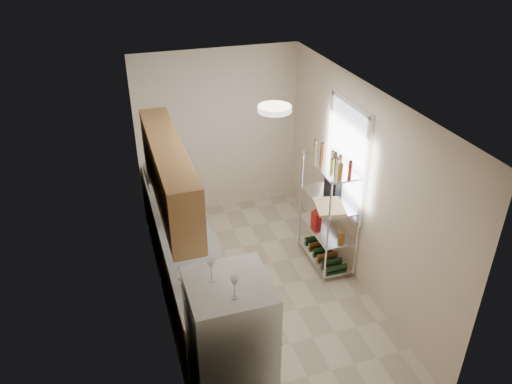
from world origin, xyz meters
TOP-DOWN VIEW (x-y plane):
  - room at (0.00, 0.00)m, footprint 2.52×4.42m
  - counter_run at (-0.92, 0.44)m, footprint 0.63×3.51m
  - upper_cabinets at (-1.05, 0.10)m, footprint 0.33×2.20m
  - range_hood at (-1.00, 0.90)m, footprint 0.50×0.60m
  - window at (1.23, 0.35)m, footprint 0.06×1.00m
  - bakers_rack at (1.00, 0.30)m, footprint 0.45×0.90m
  - ceiling_dome at (0.00, -0.30)m, footprint 0.34×0.34m
  - refrigerator at (-0.87, -1.69)m, footprint 0.69×0.69m
  - wine_glass_a at (-0.87, -1.87)m, footprint 0.07×0.07m
  - wine_glass_b at (-0.99, -1.61)m, footprint 0.08×0.08m
  - rice_cooker at (-0.91, 0.55)m, footprint 0.26×0.26m
  - frying_pan_large at (-0.97, 0.69)m, footprint 0.30×0.30m
  - frying_pan_small at (-0.90, 0.91)m, footprint 0.25×0.25m
  - cutting_board at (0.91, 0.10)m, footprint 0.43×0.51m
  - espresso_machine at (1.15, 0.49)m, footprint 0.21×0.27m
  - storage_bag at (0.92, 0.48)m, footprint 0.11×0.14m

SIDE VIEW (x-z plane):
  - counter_run at x=-0.92m, z-range 0.00..0.90m
  - storage_bag at x=0.92m, z-range 0.56..0.71m
  - refrigerator at x=-0.87m, z-range 0.00..1.67m
  - frying_pan_small at x=-0.90m, z-range 0.90..0.94m
  - frying_pan_large at x=-0.97m, z-range 0.90..0.94m
  - rice_cooker at x=-0.91m, z-range 0.90..1.11m
  - cutting_board at x=0.91m, z-range 1.01..1.04m
  - bakers_rack at x=1.00m, z-range 0.24..1.97m
  - espresso_machine at x=1.15m, z-range 1.01..1.28m
  - room at x=0.00m, z-range -0.01..2.61m
  - range_hood at x=-1.00m, z-range 1.33..1.45m
  - window at x=1.23m, z-range 0.82..2.28m
  - wine_glass_a at x=-0.87m, z-range 1.67..1.86m
  - wine_glass_b at x=-0.99m, z-range 1.67..1.88m
  - upper_cabinets at x=-1.05m, z-range 1.45..2.17m
  - ceiling_dome at x=0.00m, z-range 2.54..2.60m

